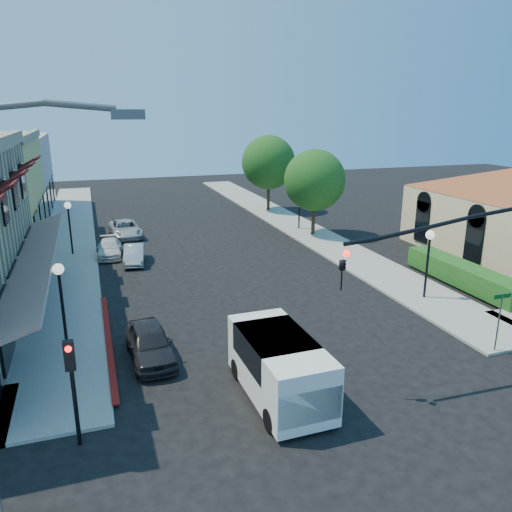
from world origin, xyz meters
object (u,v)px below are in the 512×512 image
object	(u,v)px
street_tree_a	(315,180)
street_tree_b	(269,162)
parked_car_c	(109,248)
lamppost_left_far	(69,215)
secondary_signal	(72,374)
lamppost_right_far	(300,196)
signal_mast_arm	(487,263)
lamppost_right_near	(429,247)
parked_car_a	(150,343)
parked_car_d	(125,229)
parked_car_b	(134,254)
white_van	(280,364)
lamppost_left_near	(60,284)
street_name_sign	(500,313)

from	to	relation	value
street_tree_a	street_tree_b	xyz separation A→B (m)	(0.00, 10.00, 0.35)
parked_car_c	lamppost_left_far	bearing A→B (deg)	162.05
secondary_signal	parked_car_c	world-z (taller)	secondary_signal
lamppost_right_far	street_tree_b	bearing A→B (deg)	87.85
signal_mast_arm	lamppost_right_near	distance (m)	7.15
lamppost_left_far	parked_car_c	world-z (taller)	lamppost_left_far
parked_car_a	signal_mast_arm	bearing A→B (deg)	-24.45
secondary_signal	parked_car_a	xyz separation A→B (m)	(2.57, 4.59, -1.66)
lamppost_left_far	lamppost_right_near	bearing A→B (deg)	-39.47
lamppost_left_far	parked_car_d	world-z (taller)	lamppost_left_far
lamppost_left_far	parked_car_b	world-z (taller)	lamppost_left_far
signal_mast_arm	white_van	bearing A→B (deg)	176.56
lamppost_left_near	parked_car_a	distance (m)	4.21
signal_mast_arm	parked_car_d	distance (m)	26.95
lamppost_left_near	parked_car_d	world-z (taller)	lamppost_left_near
lamppost_left_far	street_tree_a	bearing A→B (deg)	0.00
white_van	signal_mast_arm	bearing A→B (deg)	-3.44
signal_mast_arm	secondary_signal	bearing A→B (deg)	-179.63
lamppost_left_far	lamppost_right_near	world-z (taller)	same
lamppost_right_far	street_name_sign	bearing A→B (deg)	-92.63
street_tree_a	secondary_signal	bearing A→B (deg)	-129.21
street_tree_a	signal_mast_arm	distance (m)	20.71
street_tree_a	signal_mast_arm	size ratio (longest dim) A/B	0.81
lamppost_right_near	parked_car_a	bearing A→B (deg)	-171.83
street_tree_a	lamppost_right_far	distance (m)	2.49
street_tree_b	lamppost_right_near	bearing A→B (deg)	-90.72
street_tree_a	lamppost_left_far	distance (m)	17.36
lamppost_left_near	white_van	distance (m)	9.24
street_tree_b	signal_mast_arm	xyz separation A→B (m)	(-2.94, -30.50, -0.46)
street_tree_a	parked_car_d	size ratio (longest dim) A/B	1.45
white_van	parked_car_c	xyz separation A→B (m)	(-4.51, 19.12, -0.69)
parked_car_b	signal_mast_arm	bearing A→B (deg)	-50.96
white_van	street_name_sign	bearing A→B (deg)	1.57
secondary_signal	white_van	distance (m)	6.43
lamppost_right_near	lamppost_right_far	world-z (taller)	same
street_name_sign	lamppost_right_near	distance (m)	5.98
lamppost_left_near	parked_car_b	size ratio (longest dim) A/B	1.05
street_name_sign	lamppost_left_far	distance (m)	25.48
lamppost_right_near	white_van	xyz separation A→B (m)	(-10.19, -6.05, -1.51)
secondary_signal	lamppost_left_near	size ratio (longest dim) A/B	0.93
street_name_sign	lamppost_left_near	world-z (taller)	lamppost_left_near
secondary_signal	parked_car_a	distance (m)	5.52
signal_mast_arm	lamppost_right_far	world-z (taller)	signal_mast_arm
white_van	parked_car_d	size ratio (longest dim) A/B	1.08
parked_car_c	signal_mast_arm	bearing A→B (deg)	-54.20
street_name_sign	lamppost_right_near	world-z (taller)	lamppost_right_near
parked_car_b	lamppost_left_far	bearing A→B (deg)	148.67
street_tree_b	white_van	distance (m)	32.00
white_van	parked_car_a	size ratio (longest dim) A/B	1.24
street_tree_b	parked_car_c	size ratio (longest dim) A/B	1.91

